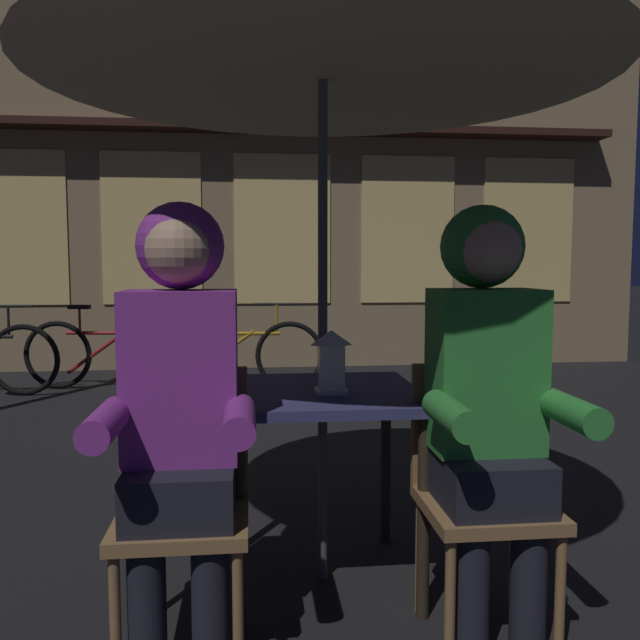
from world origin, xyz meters
The scene contains 11 objects.
ground_plane centered at (0.00, 0.00, 0.00)m, with size 60.00×60.00×0.00m, color black.
cafe_table centered at (0.00, 0.00, 0.64)m, with size 0.72×0.72×0.74m.
patio_umbrella centered at (0.00, 0.00, 2.06)m, with size 2.10×2.10×2.31m.
lantern centered at (0.02, -0.08, 0.86)m, with size 0.11×0.11×0.23m.
chair_left centered at (-0.48, -0.37, 0.49)m, with size 0.40×0.40×0.87m.
chair_right centered at (0.48, -0.37, 0.49)m, with size 0.40×0.40×0.87m.
person_left_hooded centered at (-0.48, -0.43, 0.85)m, with size 0.45×0.56×1.40m.
person_right_hooded centered at (0.48, -0.43, 0.85)m, with size 0.45×0.56×1.40m.
shopfront_building centered at (-0.63, 5.40, 3.09)m, with size 10.00×0.93×6.20m.
bicycle_second centered at (-1.62, 3.96, 0.35)m, with size 1.67×0.25×0.84m.
bicycle_third centered at (-0.41, 3.78, 0.35)m, with size 1.68×0.18×0.84m.
Camera 1 is at (-0.27, -2.38, 1.21)m, focal length 36.31 mm.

